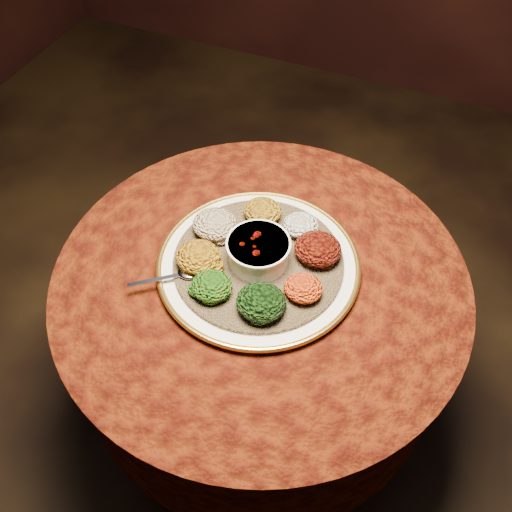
% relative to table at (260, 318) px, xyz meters
% --- Properties ---
extents(table, '(0.96, 0.96, 0.73)m').
position_rel_table_xyz_m(table, '(0.00, 0.00, 0.00)').
color(table, black).
rests_on(table, ground).
extents(platter, '(0.47, 0.47, 0.02)m').
position_rel_table_xyz_m(platter, '(-0.01, 0.02, 0.19)').
color(platter, white).
rests_on(platter, table).
extents(injera, '(0.50, 0.50, 0.01)m').
position_rel_table_xyz_m(injera, '(-0.01, 0.02, 0.20)').
color(injera, olive).
rests_on(injera, platter).
extents(stew_bowl, '(0.14, 0.14, 0.06)m').
position_rel_table_xyz_m(stew_bowl, '(-0.01, 0.02, 0.24)').
color(stew_bowl, white).
rests_on(stew_bowl, injera).
extents(spoon, '(0.13, 0.10, 0.01)m').
position_rel_table_xyz_m(spoon, '(-0.15, -0.09, 0.21)').
color(spoon, silver).
rests_on(spoon, injera).
extents(portion_ayib, '(0.08, 0.08, 0.04)m').
position_rel_table_xyz_m(portion_ayib, '(0.04, 0.14, 0.23)').
color(portion_ayib, silver).
rests_on(portion_ayib, injera).
extents(portion_kitfo, '(0.11, 0.10, 0.05)m').
position_rel_table_xyz_m(portion_kitfo, '(0.11, 0.08, 0.23)').
color(portion_kitfo, black).
rests_on(portion_kitfo, injera).
extents(portion_tikil, '(0.08, 0.08, 0.04)m').
position_rel_table_xyz_m(portion_tikil, '(0.11, -0.03, 0.23)').
color(portion_tikil, '#B3730E').
rests_on(portion_tikil, injera).
extents(portion_gomen, '(0.11, 0.10, 0.05)m').
position_rel_table_xyz_m(portion_gomen, '(0.04, -0.11, 0.23)').
color(portion_gomen, black).
rests_on(portion_gomen, injera).
extents(portion_mixveg, '(0.09, 0.09, 0.04)m').
position_rel_table_xyz_m(portion_mixveg, '(-0.07, -0.11, 0.23)').
color(portion_mixveg, '#9C2D0A').
rests_on(portion_mixveg, injera).
extents(portion_kik, '(0.10, 0.10, 0.05)m').
position_rel_table_xyz_m(portion_kik, '(-0.13, -0.05, 0.23)').
color(portion_kik, '#AB790F').
rests_on(portion_kik, injera).
extents(portion_timatim, '(0.11, 0.10, 0.05)m').
position_rel_table_xyz_m(portion_timatim, '(-0.14, 0.06, 0.23)').
color(portion_timatim, maroon).
rests_on(portion_timatim, injera).
extents(portion_shiro, '(0.09, 0.09, 0.04)m').
position_rel_table_xyz_m(portion_shiro, '(-0.06, 0.14, 0.23)').
color(portion_shiro, '#9E7313').
rests_on(portion_shiro, injera).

